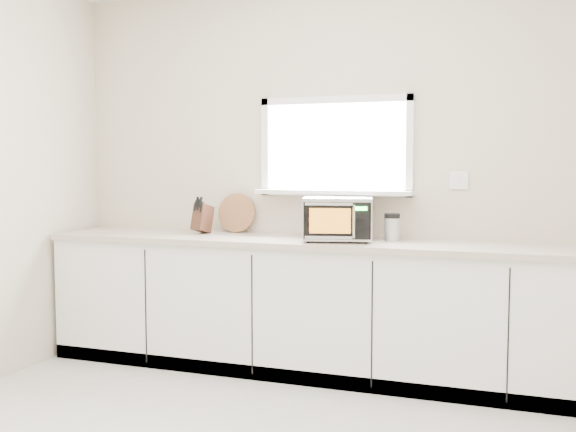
% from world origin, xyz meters
% --- Properties ---
extents(back_wall, '(4.00, 0.17, 2.70)m').
position_xyz_m(back_wall, '(0.00, 2.00, 1.36)').
color(back_wall, beige).
rests_on(back_wall, ground).
extents(cabinets, '(3.92, 0.60, 0.88)m').
position_xyz_m(cabinets, '(0.00, 1.70, 0.44)').
color(cabinets, white).
rests_on(cabinets, ground).
extents(countertop, '(3.92, 0.64, 0.04)m').
position_xyz_m(countertop, '(0.00, 1.69, 0.90)').
color(countertop, beige).
rests_on(countertop, cabinets).
extents(microwave, '(0.51, 0.44, 0.29)m').
position_xyz_m(microwave, '(0.11, 1.66, 1.07)').
color(microwave, black).
rests_on(microwave, countertop).
extents(knife_block, '(0.12, 0.20, 0.27)m').
position_xyz_m(knife_block, '(-0.95, 1.78, 1.04)').
color(knife_block, '#432517').
rests_on(knife_block, countertop).
extents(cutting_board, '(0.29, 0.07, 0.29)m').
position_xyz_m(cutting_board, '(-0.74, 1.94, 1.06)').
color(cutting_board, olive).
rests_on(cutting_board, countertop).
extents(coffee_grinder, '(0.11, 0.11, 0.19)m').
position_xyz_m(coffee_grinder, '(0.44, 1.79, 1.01)').
color(coffee_grinder, '#BABDC2').
rests_on(coffee_grinder, countertop).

